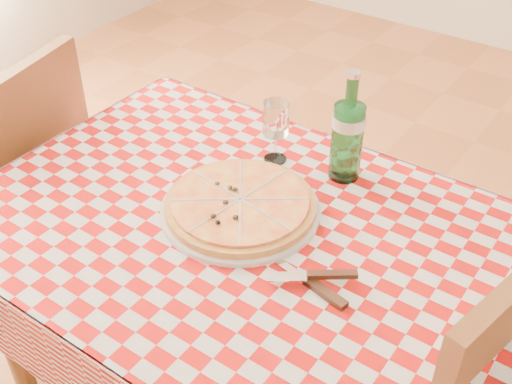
% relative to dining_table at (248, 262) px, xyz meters
% --- Properties ---
extents(dining_table, '(1.20, 0.80, 0.75)m').
position_rel_dining_table_xyz_m(dining_table, '(0.00, 0.00, 0.00)').
color(dining_table, brown).
rests_on(dining_table, ground).
extents(tablecloth, '(1.30, 0.90, 0.01)m').
position_rel_dining_table_xyz_m(tablecloth, '(0.00, 0.00, 0.09)').
color(tablecloth, '#990B09').
rests_on(tablecloth, dining_table).
extents(chair_far, '(0.50, 0.50, 0.93)m').
position_rel_dining_table_xyz_m(chair_far, '(-0.86, 0.01, -0.13)').
color(chair_far, brown).
rests_on(chair_far, ground).
extents(pizza_plate, '(0.42, 0.42, 0.05)m').
position_rel_dining_table_xyz_m(pizza_plate, '(-0.05, 0.04, 0.12)').
color(pizza_plate, '#B7843D').
rests_on(pizza_plate, tablecloth).
extents(water_bottle, '(0.10, 0.10, 0.29)m').
position_rel_dining_table_xyz_m(water_bottle, '(0.07, 0.31, 0.24)').
color(water_bottle, '#19642B').
rests_on(water_bottle, tablecloth).
extents(wine_glass, '(0.09, 0.09, 0.17)m').
position_rel_dining_table_xyz_m(wine_glass, '(-0.10, 0.27, 0.18)').
color(wine_glass, white).
rests_on(wine_glass, tablecloth).
extents(cutlery, '(0.31, 0.28, 0.03)m').
position_rel_dining_table_xyz_m(cutlery, '(0.19, -0.06, 0.11)').
color(cutlery, silver).
rests_on(cutlery, tablecloth).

